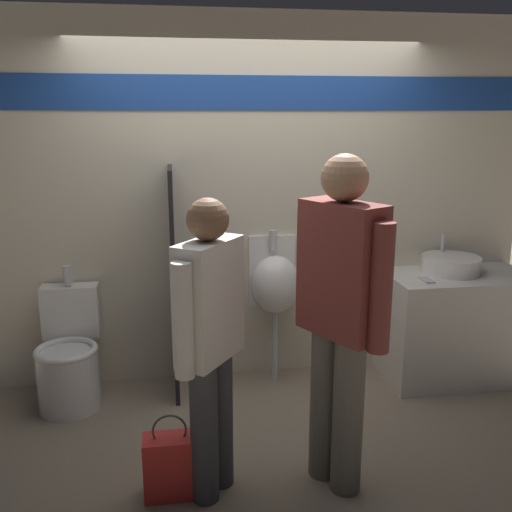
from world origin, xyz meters
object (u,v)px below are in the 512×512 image
at_px(cell_phone, 427,280).
at_px(person_in_vest, 340,312).
at_px(urinal_near_counter, 275,284).
at_px(shopping_bag, 171,465).
at_px(toilet, 69,361).
at_px(person_with_lanyard, 210,338).
at_px(sink_basin, 451,264).

xyz_separation_m(cell_phone, person_in_vest, (-0.95, -1.02, 0.17)).
distance_m(urinal_near_counter, shopping_bag, 1.62).
height_order(toilet, person_in_vest, person_in_vest).
height_order(cell_phone, person_with_lanyard, person_with_lanyard).
distance_m(person_in_vest, shopping_bag, 1.22).
distance_m(sink_basin, cell_phone, 0.33).
bearing_deg(sink_basin, cell_phone, -146.24).
xyz_separation_m(urinal_near_counter, person_in_vest, (0.11, -1.29, 0.23)).
distance_m(sink_basin, toilet, 2.88).
distance_m(toilet, person_in_vest, 2.07).
bearing_deg(person_with_lanyard, person_in_vest, -55.52).
bearing_deg(toilet, person_in_vest, -35.22).
bearing_deg(cell_phone, sink_basin, 33.76).
bearing_deg(sink_basin, urinal_near_counter, 176.08).
relative_size(sink_basin, shopping_bag, 0.91).
bearing_deg(toilet, cell_phone, -2.43).
bearing_deg(urinal_near_counter, person_with_lanyard, -113.93).
bearing_deg(urinal_near_counter, cell_phone, -14.51).
relative_size(person_in_vest, person_with_lanyard, 1.13).
height_order(sink_basin, cell_phone, sink_basin).
xyz_separation_m(urinal_near_counter, shopping_bag, (-0.79, -1.29, -0.59)).
relative_size(cell_phone, urinal_near_counter, 0.12).
height_order(person_in_vest, shopping_bag, person_in_vest).
xyz_separation_m(toilet, person_with_lanyard, (0.92, -1.11, 0.57)).
xyz_separation_m(sink_basin, toilet, (-2.82, -0.07, -0.57)).
xyz_separation_m(urinal_near_counter, toilet, (-1.49, -0.17, -0.44)).
height_order(urinal_near_counter, toilet, urinal_near_counter).
xyz_separation_m(sink_basin, cell_phone, (-0.27, -0.18, -0.06)).
bearing_deg(shopping_bag, toilet, 121.95).
distance_m(sink_basin, urinal_near_counter, 1.34).
height_order(cell_phone, toilet, toilet).
xyz_separation_m(sink_basin, shopping_bag, (-2.13, -1.19, -0.71)).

